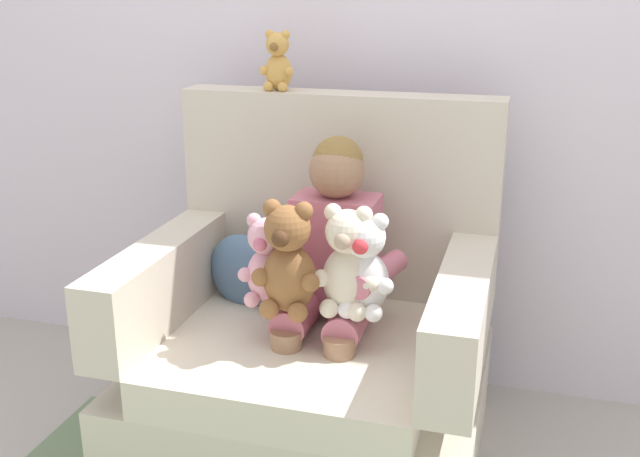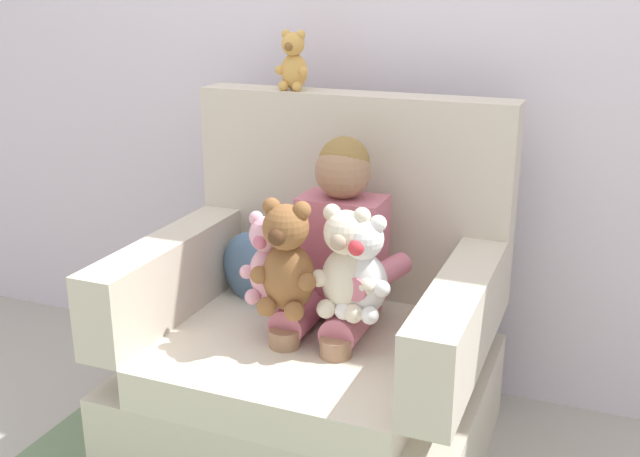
{
  "view_description": "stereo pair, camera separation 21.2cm",
  "coord_description": "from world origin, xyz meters",
  "px_view_note": "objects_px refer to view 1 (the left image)",
  "views": [
    {
      "loc": [
        0.61,
        -1.99,
        1.45
      ],
      "look_at": [
        0.05,
        -0.05,
        0.78
      ],
      "focal_mm": 41.88,
      "sensor_mm": 36.0,
      "label": 1
    },
    {
      "loc": [
        0.81,
        -1.92,
        1.45
      ],
      "look_at": [
        0.05,
        -0.05,
        0.78
      ],
      "focal_mm": 41.88,
      "sensor_mm": 36.0,
      "label": 2
    }
  ],
  "objects_px": {
    "armchair": "(314,347)",
    "plush_cream": "(347,264)",
    "plush_pink": "(267,263)",
    "plush_honey_on_backrest": "(278,63)",
    "plush_brown": "(288,262)",
    "plush_white": "(364,267)",
    "throw_pillow": "(244,272)",
    "seated_child": "(331,260)"
  },
  "relations": [
    {
      "from": "armchair",
      "to": "throw_pillow",
      "type": "distance_m",
      "value": 0.35
    },
    {
      "from": "plush_honey_on_backrest",
      "to": "plush_cream",
      "type": "bearing_deg",
      "value": -40.63
    },
    {
      "from": "throw_pillow",
      "to": "armchair",
      "type": "bearing_deg",
      "value": -21.41
    },
    {
      "from": "armchair",
      "to": "plush_cream",
      "type": "xyz_separation_m",
      "value": [
        0.14,
        -0.12,
        0.34
      ]
    },
    {
      "from": "plush_brown",
      "to": "plush_cream",
      "type": "bearing_deg",
      "value": 6.76
    },
    {
      "from": "plush_pink",
      "to": "plush_honey_on_backrest",
      "type": "relative_size",
      "value": 1.41
    },
    {
      "from": "plush_pink",
      "to": "throw_pillow",
      "type": "bearing_deg",
      "value": 137.21
    },
    {
      "from": "plush_white",
      "to": "plush_honey_on_backrest",
      "type": "height_order",
      "value": "plush_honey_on_backrest"
    },
    {
      "from": "seated_child",
      "to": "plush_brown",
      "type": "xyz_separation_m",
      "value": [
        -0.07,
        -0.19,
        0.05
      ]
    },
    {
      "from": "armchair",
      "to": "plush_pink",
      "type": "relative_size",
      "value": 4.01
    },
    {
      "from": "plush_white",
      "to": "throw_pillow",
      "type": "relative_size",
      "value": 1.17
    },
    {
      "from": "seated_child",
      "to": "plush_brown",
      "type": "distance_m",
      "value": 0.21
    },
    {
      "from": "throw_pillow",
      "to": "plush_white",
      "type": "bearing_deg",
      "value": -26.07
    },
    {
      "from": "plush_cream",
      "to": "throw_pillow",
      "type": "relative_size",
      "value": 1.25
    },
    {
      "from": "plush_brown",
      "to": "throw_pillow",
      "type": "relative_size",
      "value": 1.3
    },
    {
      "from": "plush_brown",
      "to": "plush_white",
      "type": "distance_m",
      "value": 0.22
    },
    {
      "from": "plush_cream",
      "to": "armchair",
      "type": "bearing_deg",
      "value": 159.44
    },
    {
      "from": "plush_brown",
      "to": "throw_pillow",
      "type": "xyz_separation_m",
      "value": [
        -0.25,
        0.28,
        -0.17
      ]
    },
    {
      "from": "throw_pillow",
      "to": "plush_cream",
      "type": "bearing_deg",
      "value": -29.32
    },
    {
      "from": "plush_white",
      "to": "plush_honey_on_backrest",
      "type": "distance_m",
      "value": 0.78
    },
    {
      "from": "seated_child",
      "to": "plush_honey_on_backrest",
      "type": "height_order",
      "value": "plush_honey_on_backrest"
    },
    {
      "from": "plush_cream",
      "to": "plush_white",
      "type": "bearing_deg",
      "value": 28.95
    },
    {
      "from": "plush_brown",
      "to": "throw_pillow",
      "type": "height_order",
      "value": "plush_brown"
    },
    {
      "from": "plush_brown",
      "to": "plush_cream",
      "type": "height_order",
      "value": "plush_brown"
    },
    {
      "from": "seated_child",
      "to": "plush_white",
      "type": "xyz_separation_m",
      "value": [
        0.13,
        -0.13,
        0.04
      ]
    },
    {
      "from": "plush_brown",
      "to": "plush_pink",
      "type": "xyz_separation_m",
      "value": [
        -0.08,
        0.05,
        -0.03
      ]
    },
    {
      "from": "armchair",
      "to": "plush_cream",
      "type": "distance_m",
      "value": 0.39
    },
    {
      "from": "seated_child",
      "to": "throw_pillow",
      "type": "height_order",
      "value": "seated_child"
    },
    {
      "from": "seated_child",
      "to": "plush_pink",
      "type": "xyz_separation_m",
      "value": [
        -0.16,
        -0.14,
        0.03
      ]
    },
    {
      "from": "throw_pillow",
      "to": "plush_brown",
      "type": "bearing_deg",
      "value": -48.24
    },
    {
      "from": "armchair",
      "to": "seated_child",
      "type": "height_order",
      "value": "armchair"
    },
    {
      "from": "plush_pink",
      "to": "plush_cream",
      "type": "xyz_separation_m",
      "value": [
        0.24,
        0.0,
        0.02
      ]
    },
    {
      "from": "plush_pink",
      "to": "armchair",
      "type": "bearing_deg",
      "value": 61.46
    },
    {
      "from": "throw_pillow",
      "to": "seated_child",
      "type": "bearing_deg",
      "value": -16.45
    },
    {
      "from": "plush_pink",
      "to": "plush_honey_on_backrest",
      "type": "xyz_separation_m",
      "value": [
        -0.11,
        0.43,
        0.53
      ]
    },
    {
      "from": "plush_honey_on_backrest",
      "to": "throw_pillow",
      "type": "relative_size",
      "value": 0.75
    },
    {
      "from": "plush_white",
      "to": "plush_cream",
      "type": "xyz_separation_m",
      "value": [
        -0.05,
        -0.01,
        0.01
      ]
    },
    {
      "from": "plush_pink",
      "to": "throw_pillow",
      "type": "xyz_separation_m",
      "value": [
        -0.17,
        0.23,
        -0.14
      ]
    },
    {
      "from": "plush_cream",
      "to": "plush_honey_on_backrest",
      "type": "xyz_separation_m",
      "value": [
        -0.35,
        0.43,
        0.51
      ]
    },
    {
      "from": "armchair",
      "to": "plush_honey_on_backrest",
      "type": "relative_size",
      "value": 5.67
    },
    {
      "from": "armchair",
      "to": "plush_cream",
      "type": "relative_size",
      "value": 3.42
    },
    {
      "from": "armchair",
      "to": "plush_white",
      "type": "relative_size",
      "value": 3.63
    }
  ]
}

